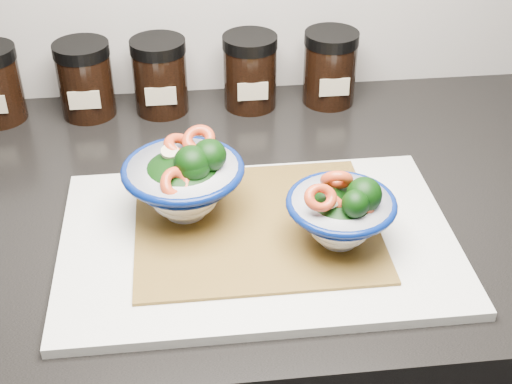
{
  "coord_description": "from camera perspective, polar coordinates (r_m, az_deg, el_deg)",
  "views": [
    {
      "loc": [
        -0.03,
        0.71,
        1.42
      ],
      "look_at": [
        0.05,
        1.37,
        0.96
      ],
      "focal_mm": 50.0,
      "sensor_mm": 36.0,
      "label": 1
    }
  ],
  "objects": [
    {
      "name": "spice_jar_c",
      "position": [
        1.08,
        -7.69,
        9.2
      ],
      "size": [
        0.08,
        0.08,
        0.11
      ],
      "color": "black",
      "rests_on": "countertop"
    },
    {
      "name": "spice_jar_b",
      "position": [
        1.09,
        -13.5,
        8.75
      ],
      "size": [
        0.08,
        0.08,
        0.11
      ],
      "color": "black",
      "rests_on": "countertop"
    },
    {
      "name": "bowl_left",
      "position": [
        0.83,
        -5.7,
        0.9
      ],
      "size": [
        0.14,
        0.14,
        0.1
      ],
      "rotation": [
        0.0,
        0.0,
        -0.42
      ],
      "color": "white",
      "rests_on": "bamboo_mat"
    },
    {
      "name": "spice_jar_d",
      "position": [
        1.09,
        -0.48,
        9.63
      ],
      "size": [
        0.08,
        0.08,
        0.11
      ],
      "color": "black",
      "rests_on": "countertop"
    },
    {
      "name": "cutting_board",
      "position": [
        0.82,
        0.15,
        -3.88
      ],
      "size": [
        0.45,
        0.3,
        0.01
      ],
      "primitive_type": "cube",
      "color": "silver",
      "rests_on": "countertop"
    },
    {
      "name": "bamboo_mat",
      "position": [
        0.83,
        0.0,
        -2.59
      ],
      "size": [
        0.28,
        0.24,
        0.0
      ],
      "primitive_type": "cube",
      "color": "olive",
      "rests_on": "cutting_board"
    },
    {
      "name": "bowl_right",
      "position": [
        0.79,
        6.83,
        -1.68
      ],
      "size": [
        0.12,
        0.12,
        0.1
      ],
      "rotation": [
        0.0,
        0.0,
        -0.22
      ],
      "color": "white",
      "rests_on": "bamboo_mat"
    },
    {
      "name": "countertop",
      "position": [
        0.91,
        -3.59,
        -1.43
      ],
      "size": [
        3.5,
        0.6,
        0.04
      ],
      "primitive_type": "cube",
      "color": "black",
      "rests_on": "cabinet"
    },
    {
      "name": "spice_jar_e",
      "position": [
        1.1,
        5.93,
        9.88
      ],
      "size": [
        0.08,
        0.08,
        0.11
      ],
      "color": "black",
      "rests_on": "countertop"
    }
  ]
}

